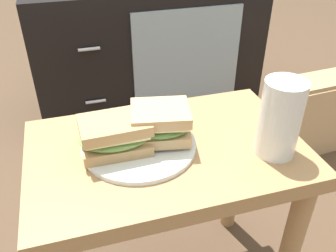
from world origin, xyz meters
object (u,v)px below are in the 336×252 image
tv_cabinet (146,49)px  beer_glass (280,120)px  sandwich_back (160,123)px  plate (139,145)px  sandwich_front (115,135)px  paper_bag (312,116)px

tv_cabinet → beer_glass: beer_glass is taller
sandwich_back → beer_glass: bearing=-23.9°
plate → beer_glass: bearing=-19.3°
sandwich_back → beer_glass: size_ratio=0.91×
sandwich_back → sandwich_front: bearing=-175.7°
beer_glass → paper_bag: 0.81m
sandwich_back → beer_glass: 0.23m
tv_cabinet → sandwich_front: bearing=-106.7°
tv_cabinet → sandwich_front: size_ratio=6.70×
beer_glass → plate: bearing=160.7°
tv_cabinet → paper_bag: size_ratio=2.97×
sandwich_front → sandwich_back: sandwich_back is taller
tv_cabinet → sandwich_back: (-0.19, -0.93, 0.22)m
tv_cabinet → beer_glass: (0.02, -1.02, 0.24)m
plate → paper_bag: (0.77, 0.41, -0.31)m
tv_cabinet → plate: size_ratio=4.16×
tv_cabinet → sandwich_front: (-0.28, -0.94, 0.21)m
plate → sandwich_back: bearing=4.3°
paper_bag → tv_cabinet: bearing=135.3°
sandwich_front → sandwich_back: bearing=4.3°
tv_cabinet → sandwich_back: 0.97m
sandwich_front → beer_glass: bearing=-15.9°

